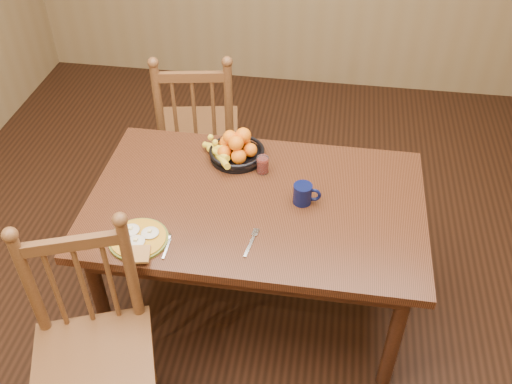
# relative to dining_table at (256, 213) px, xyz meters

# --- Properties ---
(room) EXTENTS (4.52, 5.02, 2.72)m
(room) POSITION_rel_dining_table_xyz_m (0.00, 0.00, 0.68)
(room) COLOR black
(room) RESTS_ON ground
(dining_table) EXTENTS (1.60, 1.00, 0.75)m
(dining_table) POSITION_rel_dining_table_xyz_m (0.00, 0.00, 0.00)
(dining_table) COLOR black
(dining_table) RESTS_ON ground
(chair_far) EXTENTS (0.56, 0.55, 1.08)m
(chair_far) POSITION_rel_dining_table_xyz_m (-0.50, 0.85, -0.14)
(chair_far) COLOR #4A2916
(chair_far) RESTS_ON ground
(chair_near) EXTENTS (0.62, 0.60, 1.07)m
(chair_near) POSITION_rel_dining_table_xyz_m (-0.57, -0.77, -0.14)
(chair_near) COLOR #4A2916
(chair_near) RESTS_ON ground
(breakfast_plate) EXTENTS (0.26, 0.30, 0.04)m
(breakfast_plate) POSITION_rel_dining_table_xyz_m (-0.47, -0.35, 0.10)
(breakfast_plate) COLOR #59601E
(breakfast_plate) RESTS_ON dining_table
(fork) EXTENTS (0.05, 0.18, 0.00)m
(fork) POSITION_rel_dining_table_xyz_m (0.02, -0.28, 0.09)
(fork) COLOR silver
(fork) RESTS_ON dining_table
(spoon) EXTENTS (0.04, 0.16, 0.01)m
(spoon) POSITION_rel_dining_table_xyz_m (-0.34, -0.33, 0.09)
(spoon) COLOR silver
(spoon) RESTS_ON dining_table
(coffee_mug) EXTENTS (0.13, 0.09, 0.10)m
(coffee_mug) POSITION_rel_dining_table_xyz_m (0.22, 0.02, 0.14)
(coffee_mug) COLOR black
(coffee_mug) RESTS_ON dining_table
(juice_glass) EXTENTS (0.06, 0.06, 0.09)m
(juice_glass) POSITION_rel_dining_table_xyz_m (0.00, 0.22, 0.13)
(juice_glass) COLOR silver
(juice_glass) RESTS_ON dining_table
(fruit_bowl) EXTENTS (0.32, 0.32, 0.17)m
(fruit_bowl) POSITION_rel_dining_table_xyz_m (-0.16, 0.31, 0.14)
(fruit_bowl) COLOR black
(fruit_bowl) RESTS_ON dining_table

